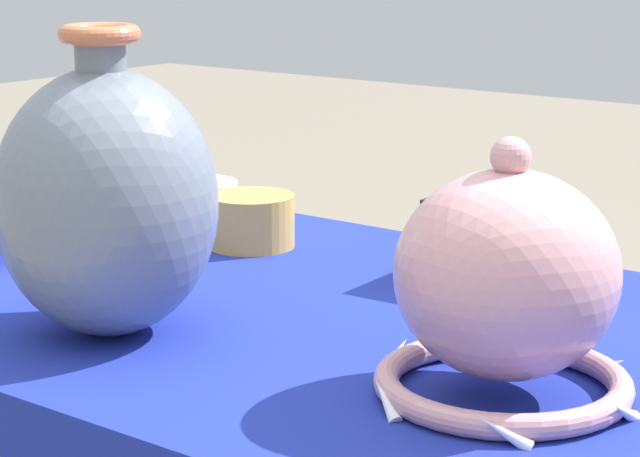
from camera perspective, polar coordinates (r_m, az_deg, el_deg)
display_table at (r=1.29m, az=0.06°, el=-7.84°), size 1.30×0.69×0.78m
vase_tall_bulbous at (r=1.20m, az=-9.74°, el=1.28°), size 0.21×0.21×0.30m
vase_dome_bell at (r=1.05m, az=8.49°, el=-2.79°), size 0.23×0.22×0.23m
mosaic_tile_box at (r=1.40m, az=8.12°, el=-0.48°), size 0.13×0.14×0.10m
pot_squat_ochre at (r=1.54m, az=-3.16°, el=0.36°), size 0.11×0.11×0.06m
pot_squat_ivory at (r=1.65m, az=-5.58°, el=1.13°), size 0.10×0.10×0.06m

